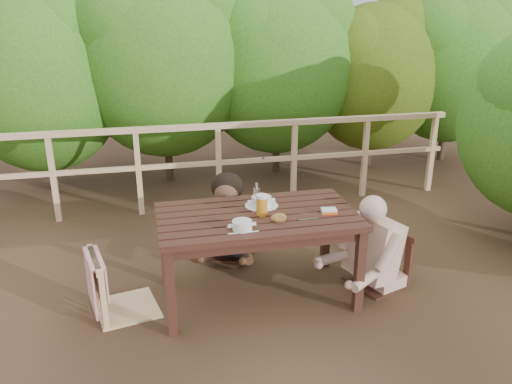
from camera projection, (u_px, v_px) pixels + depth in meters
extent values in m
plane|color=#513722|center=(257.00, 295.00, 4.34)|extent=(60.00, 60.00, 0.00)
cube|color=#361B13|center=(257.00, 257.00, 4.22)|extent=(1.56, 0.88, 0.72)
cube|color=#DBB281|center=(122.00, 255.00, 3.99)|extent=(0.57, 0.57, 0.96)
cube|color=#361B13|center=(231.00, 213.00, 4.92)|extent=(0.53, 0.53, 0.85)
cube|color=#361B13|center=(380.00, 237.00, 4.39)|extent=(0.55, 0.55, 0.87)
cube|color=#DBB281|center=(219.00, 166.00, 6.00)|extent=(5.60, 0.10, 1.01)
cylinder|color=silver|center=(242.00, 226.00, 3.81)|extent=(0.25, 0.25, 0.08)
cylinder|color=silver|center=(262.00, 202.00, 4.25)|extent=(0.27, 0.27, 0.09)
ellipsoid|color=#AF6B2A|center=(279.00, 218.00, 3.96)|extent=(0.12, 0.09, 0.07)
cylinder|color=orange|center=(262.00, 205.00, 4.05)|extent=(0.09, 0.09, 0.18)
cylinder|color=silver|center=(256.00, 197.00, 4.14)|extent=(0.06, 0.06, 0.24)
cylinder|color=silver|center=(282.00, 221.00, 3.90)|extent=(0.06, 0.06, 0.07)
cube|color=white|center=(329.00, 212.00, 4.10)|extent=(0.13, 0.10, 0.05)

